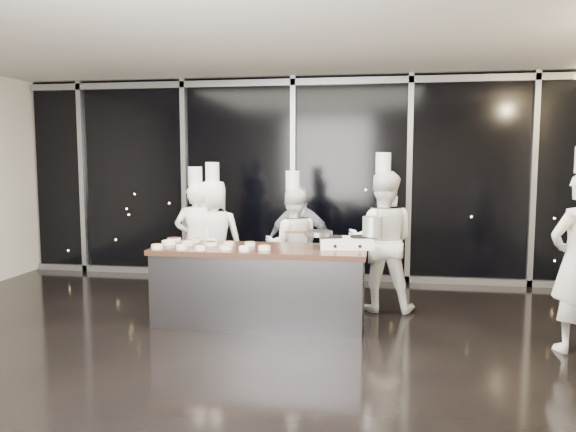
% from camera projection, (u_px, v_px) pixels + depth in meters
% --- Properties ---
extents(ground, '(9.00, 9.00, 0.00)m').
position_uv_depth(ground, '(241.00, 349.00, 5.71)').
color(ground, black).
rests_on(ground, ground).
extents(room_shell, '(9.02, 7.02, 3.21)m').
position_uv_depth(room_shell, '(257.00, 126.00, 5.44)').
color(room_shell, beige).
rests_on(room_shell, ground).
extents(window_wall, '(8.90, 0.11, 3.20)m').
position_uv_depth(window_wall, '(293.00, 179.00, 8.91)').
color(window_wall, black).
rests_on(window_wall, ground).
extents(demo_counter, '(2.46, 0.86, 0.90)m').
position_uv_depth(demo_counter, '(260.00, 285.00, 6.54)').
color(demo_counter, '#3A393F').
rests_on(demo_counter, ground).
extents(stove, '(0.64, 0.45, 0.14)m').
position_uv_depth(stove, '(346.00, 242.00, 6.44)').
color(stove, white).
rests_on(stove, demo_counter).
extents(frying_pan, '(0.57, 0.36, 0.05)m').
position_uv_depth(frying_pan, '(318.00, 233.00, 6.45)').
color(frying_pan, slate).
rests_on(frying_pan, stove).
extents(stock_pot, '(0.25, 0.25, 0.22)m').
position_uv_depth(stock_pot, '(372.00, 226.00, 6.40)').
color(stock_pot, '#BCBCBE').
rests_on(stock_pot, stove).
extents(prep_bowls, '(1.39, 0.72, 0.05)m').
position_uv_depth(prep_bowls, '(204.00, 244.00, 6.58)').
color(prep_bowls, white).
rests_on(prep_bowls, demo_counter).
extents(squeeze_bottle, '(0.06, 0.06, 0.21)m').
position_uv_depth(squeeze_bottle, '(207.00, 235.00, 6.81)').
color(squeeze_bottle, silver).
rests_on(squeeze_bottle, demo_counter).
extents(chef_far_left, '(0.65, 0.51, 1.81)m').
position_uv_depth(chef_far_left, '(196.00, 240.00, 7.68)').
color(chef_far_left, white).
rests_on(chef_far_left, ground).
extents(chef_left, '(0.84, 0.58, 1.87)m').
position_uv_depth(chef_left, '(213.00, 237.00, 7.77)').
color(chef_left, white).
rests_on(chef_left, ground).
extents(chef_center, '(0.82, 0.69, 1.76)m').
position_uv_depth(chef_center, '(293.00, 244.00, 7.51)').
color(chef_center, white).
rests_on(chef_center, ground).
extents(guest, '(0.93, 0.42, 1.56)m').
position_uv_depth(guest, '(300.00, 243.00, 7.63)').
color(guest, black).
rests_on(guest, ground).
extents(chef_right, '(0.88, 0.69, 2.00)m').
position_uv_depth(chef_right, '(382.00, 241.00, 7.07)').
color(chef_right, white).
rests_on(chef_right, ground).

